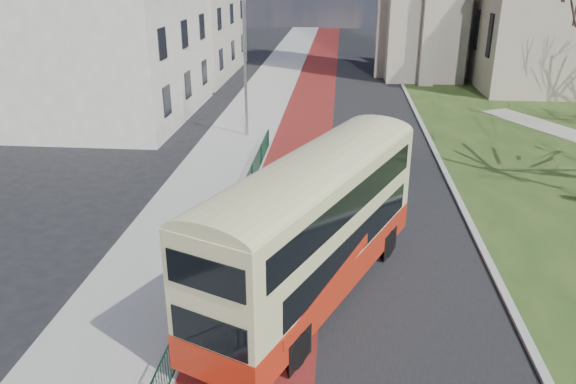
# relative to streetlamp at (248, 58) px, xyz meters

# --- Properties ---
(ground) EXTENTS (160.00, 160.00, 0.00)m
(ground) POSITION_rel_streetlamp_xyz_m (4.35, -18.00, -4.59)
(ground) COLOR black
(ground) RESTS_ON ground
(road_carriageway) EXTENTS (9.00, 120.00, 0.01)m
(road_carriageway) POSITION_rel_streetlamp_xyz_m (5.85, 2.00, -4.59)
(road_carriageway) COLOR black
(road_carriageway) RESTS_ON ground
(bus_lane) EXTENTS (3.40, 120.00, 0.01)m
(bus_lane) POSITION_rel_streetlamp_xyz_m (3.15, 2.00, -4.59)
(bus_lane) COLOR #591414
(bus_lane) RESTS_ON ground
(pavement_west) EXTENTS (4.00, 120.00, 0.12)m
(pavement_west) POSITION_rel_streetlamp_xyz_m (-0.65, 2.00, -4.53)
(pavement_west) COLOR gray
(pavement_west) RESTS_ON ground
(kerb_west) EXTENTS (0.25, 120.00, 0.13)m
(kerb_west) POSITION_rel_streetlamp_xyz_m (1.35, 2.00, -4.53)
(kerb_west) COLOR #999993
(kerb_west) RESTS_ON ground
(kerb_east) EXTENTS (0.25, 80.00, 0.13)m
(kerb_east) POSITION_rel_streetlamp_xyz_m (10.45, 4.00, -4.53)
(kerb_east) COLOR #999993
(kerb_east) RESTS_ON ground
(pedestrian_railing) EXTENTS (0.07, 24.00, 1.12)m
(pedestrian_railing) POSITION_rel_streetlamp_xyz_m (1.40, -14.00, -4.04)
(pedestrian_railing) COLOR #0C3622
(pedestrian_railing) RESTS_ON ground
(street_block_near) EXTENTS (10.30, 14.30, 13.00)m
(street_block_near) POSITION_rel_streetlamp_xyz_m (-9.65, 4.00, 1.92)
(street_block_near) COLOR beige
(street_block_near) RESTS_ON ground
(street_block_far) EXTENTS (10.30, 16.30, 11.50)m
(street_block_far) POSITION_rel_streetlamp_xyz_m (-9.65, 20.00, 1.17)
(street_block_far) COLOR #B7AF9A
(street_block_far) RESTS_ON ground
(streetlamp) EXTENTS (2.13, 0.18, 8.00)m
(streetlamp) POSITION_rel_streetlamp_xyz_m (0.00, 0.00, 0.00)
(streetlamp) COLOR gray
(streetlamp) RESTS_ON pavement_west
(bus) EXTENTS (6.38, 10.44, 4.33)m
(bus) POSITION_rel_streetlamp_xyz_m (4.62, -16.80, -2.12)
(bus) COLOR #B12410
(bus) RESTS_ON ground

